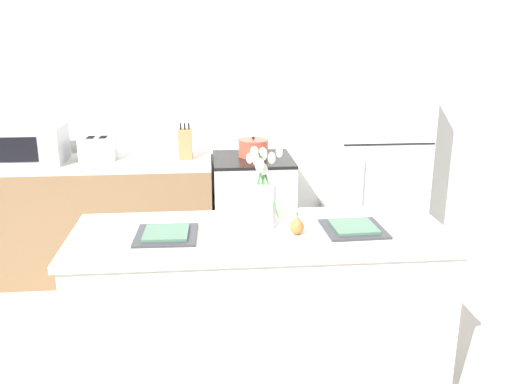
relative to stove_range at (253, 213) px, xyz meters
The scene contains 13 objects.
back_wall 0.99m from the stove_range, 104.01° to the left, with size 5.20×0.08×2.70m.
kitchen_island 1.60m from the stove_range, 93.58° to the right, with size 1.80×0.66×0.91m.
back_counter 1.16m from the stove_range, behind, with size 1.68×0.60×0.90m.
stove_range is the anchor object (origin of this frame).
refrigerator 1.03m from the stove_range, ahead, with size 0.68×0.67×1.69m.
flower_vase 1.66m from the stove_range, 93.10° to the right, with size 0.17×0.18×0.43m.
pear_figurine 1.73m from the stove_range, 87.79° to the right, with size 0.07×0.07×0.11m.
plate_setting_left 1.78m from the stove_range, 108.51° to the right, with size 0.29×0.29×0.02m.
plate_setting_right 1.73m from the stove_range, 78.04° to the right, with size 0.29×0.29×0.02m.
toaster 1.28m from the stove_range, behind, with size 0.28×0.18×0.17m.
cooking_pot 0.52m from the stove_range, 81.10° to the left, with size 0.23×0.23×0.16m.
microwave 1.73m from the stove_range, behind, with size 0.48×0.37×0.27m.
knife_block 0.76m from the stove_range, behind, with size 0.10×0.14×0.27m.
Camera 1 is at (-0.24, -2.40, 1.83)m, focal length 38.00 mm.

